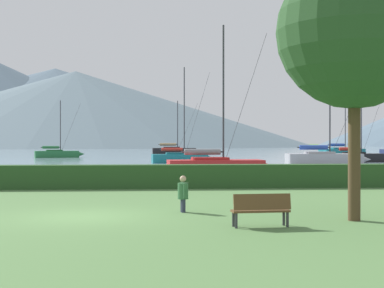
{
  "coord_description": "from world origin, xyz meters",
  "views": [
    {
      "loc": [
        2.08,
        -18.55,
        2.42
      ],
      "look_at": [
        7.67,
        54.08,
        2.09
      ],
      "focal_mm": 53.55,
      "sensor_mm": 36.0,
      "label": 1
    }
  ],
  "objects": [
    {
      "name": "park_tree",
      "position": [
        8.5,
        -1.57,
        6.07
      ],
      "size": [
        4.75,
        4.75,
        8.75
      ],
      "color": "#4C3823",
      "rests_on": "ground_plane"
    },
    {
      "name": "hedge_line",
      "position": [
        0.0,
        11.0,
        0.61
      ],
      "size": [
        80.0,
        1.2,
        1.21
      ],
      "primitive_type": "cube",
      "color": "#284C23",
      "rests_on": "ground_plane"
    },
    {
      "name": "ground_plane",
      "position": [
        0.0,
        0.0,
        0.0
      ],
      "size": [
        1000.0,
        1000.0,
        0.0
      ],
      "primitive_type": "plane",
      "color": "#517A42"
    },
    {
      "name": "sailboat_slip_5",
      "position": [
        -11.47,
        68.37,
        0.61
      ],
      "size": [
        7.5,
        3.77,
        8.56
      ],
      "rotation": [
        0.0,
        0.0,
        0.26
      ],
      "color": "#236B38",
      "rests_on": "harbor_water"
    },
    {
      "name": "sailboat_slip_0",
      "position": [
        34.75,
        75.41,
        0.73
      ],
      "size": [
        8.93,
        4.4,
        11.65
      ],
      "rotation": [
        0.0,
        0.0,
        0.25
      ],
      "color": "#19707A",
      "rests_on": "harbor_water"
    },
    {
      "name": "harbor_water",
      "position": [
        0.0,
        137.0,
        0.0
      ],
      "size": [
        320.0,
        246.0,
        0.0
      ],
      "primitive_type": "cube",
      "color": "gray",
      "rests_on": "ground_plane"
    },
    {
      "name": "sailboat_slip_8",
      "position": [
        5.74,
        45.93,
        0.62
      ],
      "size": [
        7.29,
        2.66,
        10.81
      ],
      "rotation": [
        0.0,
        0.0,
        0.09
      ],
      "color": "#19707A",
      "rests_on": "harbor_water"
    },
    {
      "name": "sailboat_slip_6",
      "position": [
        19.93,
        38.1,
        0.71
      ],
      "size": [
        8.65,
        2.73,
        9.31
      ],
      "rotation": [
        0.0,
        0.0,
        -0.02
      ],
      "color": "#9E9EA3",
      "rests_on": "harbor_water"
    },
    {
      "name": "sailboat_slip_10",
      "position": [
        6.91,
        85.32,
        0.74
      ],
      "size": [
        9.06,
        2.94,
        9.83
      ],
      "rotation": [
        0.0,
        0.0,
        0.04
      ],
      "color": "black",
      "rests_on": "harbor_water"
    },
    {
      "name": "park_bench_near_path",
      "position": [
        5.25,
        -2.67,
        0.53
      ],
      "size": [
        1.67,
        0.6,
        0.95
      ],
      "rotation": [
        0.0,
        0.0,
        0.08
      ],
      "color": "brown",
      "rests_on": "ground_plane"
    },
    {
      "name": "sailboat_slip_7",
      "position": [
        7.05,
        22.52,
        0.67
      ],
      "size": [
        8.03,
        2.83,
        10.85
      ],
      "rotation": [
        0.0,
        0.0,
        0.07
      ],
      "color": "red",
      "rests_on": "harbor_water"
    },
    {
      "name": "distant_hill_west_ridge",
      "position": [
        -65.32,
        404.24,
        27.81
      ],
      "size": [
        357.46,
        357.46,
        55.63
      ],
      "primitive_type": "cone",
      "color": "#4C6070",
      "rests_on": "ground_plane"
    },
    {
      "name": "distant_hill_central_peak",
      "position": [
        -35.28,
        281.05,
        19.4
      ],
      "size": [
        243.02,
        243.02,
        38.79
      ],
      "primitive_type": "cone",
      "color": "slate",
      "rests_on": "ground_plane"
    },
    {
      "name": "person_seated_viewer",
      "position": [
        3.27,
        0.9,
        0.69
      ],
      "size": [
        0.36,
        0.57,
        1.25
      ],
      "rotation": [
        0.0,
        0.0,
        0.13
      ],
      "color": "#2D3347",
      "rests_on": "ground_plane"
    },
    {
      "name": "sailboat_slip_2",
      "position": [
        26.63,
        46.85,
        0.61
      ],
      "size": [
        7.31,
        2.22,
        9.45
      ],
      "rotation": [
        0.0,
        0.0,
        -0.01
      ],
      "color": "black",
      "rests_on": "harbor_water"
    }
  ]
}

